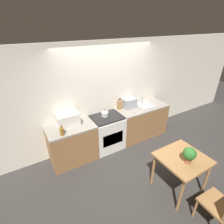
{
  "coord_description": "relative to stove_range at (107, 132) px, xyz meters",
  "views": [
    {
      "loc": [
        -1.96,
        -2.4,
        2.95
      ],
      "look_at": [
        -0.11,
        0.74,
        1.05
      ],
      "focal_mm": 28.0,
      "sensor_mm": 36.0,
      "label": 1
    }
  ],
  "objects": [
    {
      "name": "ground_plane",
      "position": [
        0.2,
        -0.83,
        -0.45
      ],
      "size": [
        16.0,
        16.0,
        0.0
      ],
      "primitive_type": "plane",
      "color": "#33302D"
    },
    {
      "name": "microwave",
      "position": [
        -0.92,
        0.1,
        0.6
      ],
      "size": [
        0.47,
        0.37,
        0.3
      ],
      "color": "silver",
      "rests_on": "counter_left_run"
    },
    {
      "name": "counter_left_run",
      "position": [
        -0.9,
        0.0,
        0.0
      ],
      "size": [
        1.05,
        0.62,
        0.9
      ],
      "color": "olive",
      "rests_on": "ground_plane"
    },
    {
      "name": "wall_back",
      "position": [
        0.2,
        0.34,
        0.85
      ],
      "size": [
        10.0,
        0.06,
        2.6
      ],
      "color": "silver",
      "rests_on": "ground_plane"
    },
    {
      "name": "kettle",
      "position": [
        -0.02,
        0.06,
        0.53
      ],
      "size": [
        0.17,
        0.17,
        0.18
      ],
      "color": "#B7B7BC",
      "rests_on": "stove_range"
    },
    {
      "name": "knife_block",
      "position": [
        0.49,
        0.19,
        0.57
      ],
      "size": [
        0.11,
        0.08,
        0.31
      ],
      "color": "#9E7042",
      "rests_on": "counter_right_run"
    },
    {
      "name": "dining_table",
      "position": [
        0.55,
        -1.82,
        0.22
      ],
      "size": [
        0.82,
        0.78,
        0.78
      ],
      "color": "#9E7042",
      "rests_on": "ground_plane"
    },
    {
      "name": "counter_right_run",
      "position": [
        1.1,
        0.0,
        0.0
      ],
      "size": [
        1.44,
        0.62,
        0.9
      ],
      "color": "olive",
      "rests_on": "ground_plane"
    },
    {
      "name": "sink_basin",
      "position": [
        1.21,
        0.01,
        0.47
      ],
      "size": [
        0.46,
        0.42,
        0.24
      ],
      "color": "#999BA0",
      "rests_on": "counter_right_run"
    },
    {
      "name": "stove_range",
      "position": [
        0.0,
        0.0,
        0.0
      ],
      "size": [
        0.76,
        0.62,
        0.9
      ],
      "color": "silver",
      "rests_on": "ground_plane"
    },
    {
      "name": "dining_chair",
      "position": [
        0.52,
        -2.65,
        0.04
      ],
      "size": [
        0.47,
        0.47,
        0.86
      ],
      "rotation": [
        0.0,
        0.0,
        -0.04
      ],
      "color": "#9E7042",
      "rests_on": "ground_plane"
    },
    {
      "name": "bottle",
      "position": [
        -1.14,
        -0.21,
        0.54
      ],
      "size": [
        0.09,
        0.09,
        0.23
      ],
      "color": "olive",
      "rests_on": "counter_left_run"
    },
    {
      "name": "potted_plant",
      "position": [
        0.52,
        -1.94,
        0.51
      ],
      "size": [
        0.22,
        0.22,
        0.3
      ],
      "color": "#9E5B3D",
      "rests_on": "dining_table"
    },
    {
      "name": "toaster_oven",
      "position": [
        0.76,
        0.15,
        0.58
      ],
      "size": [
        0.34,
        0.28,
        0.26
      ],
      "color": "#999BA0",
      "rests_on": "counter_right_run"
    }
  ]
}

